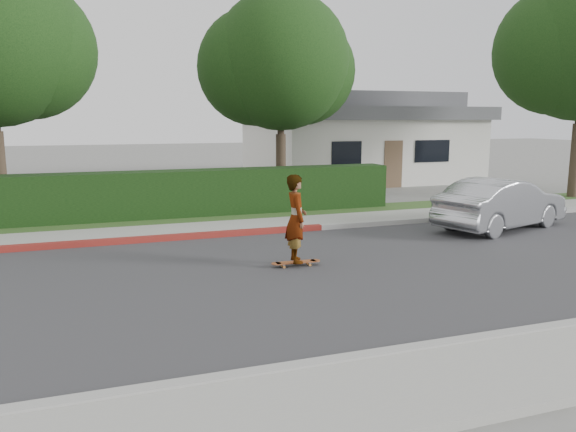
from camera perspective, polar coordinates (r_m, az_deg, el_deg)
name	(u,v)px	position (r m, az deg, el deg)	size (l,w,h in m)	color
ground	(352,270)	(11.64, 6.53, -5.50)	(120.00, 120.00, 0.00)	slate
road	(352,270)	(11.64, 6.53, -5.47)	(60.00, 8.00, 0.01)	#2D2D30
curb_near	(483,340)	(8.32, 19.22, -11.84)	(60.00, 0.20, 0.15)	#9E9E99
sidewalk_near	(531,369)	(7.70, 23.49, -14.03)	(60.00, 1.60, 0.12)	gray
curb_far	(286,230)	(15.31, -0.16, -1.40)	(60.00, 0.20, 0.15)	#9E9E99
curb_red_section	(93,243)	(14.49, -19.20, -2.60)	(12.00, 0.21, 0.15)	maroon
sidewalk_far	(276,224)	(16.15, -1.21, -0.87)	(60.00, 1.60, 0.12)	gray
planting_strip	(260,216)	(17.66, -2.84, 0.02)	(60.00, 1.60, 0.10)	#2D4C1E
hedge	(160,196)	(17.54, -12.86, 2.03)	(15.00, 1.00, 1.50)	black
tree_center	(279,65)	(20.39, -0.97, 15.04)	(5.66, 4.84, 7.44)	#33261C
house	(357,138)	(29.13, 7.07, 7.90)	(10.60, 8.60, 4.30)	beige
skateboard	(296,262)	(11.81, 0.81, -4.73)	(1.07, 0.25, 0.10)	#C97B37
skateboarder	(296,219)	(11.61, 0.82, -0.27)	(0.67, 0.44, 1.84)	white
car_silver	(501,204)	(16.78, 20.84, 1.16)	(1.51, 4.33, 1.43)	#B0B2B7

